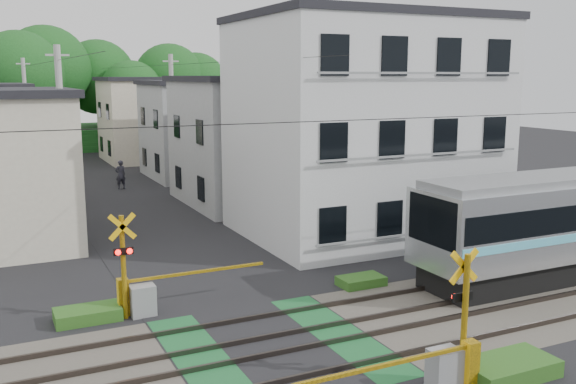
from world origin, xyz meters
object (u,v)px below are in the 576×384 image
crossing_signal_far (139,292)px  apartment_block (363,126)px  pedestrian (121,175)px  crossing_signal_near (450,358)px

crossing_signal_far → apartment_block: (11.09, 5.84, 3.94)m
crossing_signal_far → pedestrian: crossing_signal_far is taller
apartment_block → pedestrian: (-7.39, 15.58, -3.77)m
apartment_block → pedestrian: apartment_block is taller
crossing_signal_near → pedestrian: (-1.48, 28.73, 0.17)m
crossing_signal_far → pedestrian: size_ratio=2.69×
apartment_block → crossing_signal_near: bearing=-114.2°
crossing_signal_near → crossing_signal_far: size_ratio=1.00×
pedestrian → crossing_signal_near: bearing=83.1°
apartment_block → pedestrian: bearing=115.4°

